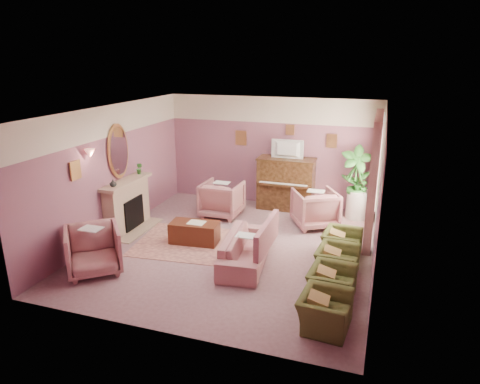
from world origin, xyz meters
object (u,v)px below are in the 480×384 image
(olive_chair_d, at_px, (342,239))
(floral_armchair_right, at_px, (315,206))
(television, at_px, (287,148))
(olive_chair_a, at_px, (325,306))
(piano, at_px, (286,184))
(coffee_table, at_px, (195,233))
(olive_chair_c, at_px, (337,257))
(olive_chair_b, at_px, (332,279))
(sofa, at_px, (246,243))
(floral_armchair_left, at_px, (222,197))
(side_table, at_px, (357,204))
(floral_armchair_front, at_px, (93,248))

(olive_chair_d, bearing_deg, floral_armchair_right, 118.14)
(television, xyz_separation_m, olive_chair_a, (1.65, -4.78, -1.25))
(piano, xyz_separation_m, coffee_table, (-1.35, -2.70, -0.43))
(television, xyz_separation_m, olive_chair_c, (1.65, -3.14, -1.25))
(piano, xyz_separation_m, television, (0.00, -0.05, 0.95))
(television, xyz_separation_m, coffee_table, (-1.35, -2.65, -1.38))
(television, relative_size, floral_armchair_right, 0.84)
(olive_chair_a, xyz_separation_m, olive_chair_c, (0.00, 1.64, 0.00))
(floral_armchair_right, relative_size, olive_chair_b, 1.19)
(sofa, height_order, olive_chair_a, sofa)
(coffee_table, relative_size, olive_chair_d, 1.25)
(television, bearing_deg, olive_chair_c, -62.28)
(television, distance_m, floral_armchair_left, 2.01)
(coffee_table, distance_m, olive_chair_d, 3.02)
(olive_chair_d, relative_size, side_table, 1.14)
(television, bearing_deg, coffee_table, -116.99)
(floral_armchair_front, bearing_deg, side_table, 44.96)
(television, height_order, floral_armchair_right, television)
(olive_chair_a, xyz_separation_m, olive_chair_d, (0.00, 2.46, 0.00))
(sofa, relative_size, olive_chair_c, 2.40)
(olive_chair_b, xyz_separation_m, side_table, (0.15, 3.89, 0.00))
(sofa, relative_size, olive_chair_a, 2.40)
(olive_chair_c, relative_size, olive_chair_d, 1.00)
(television, xyz_separation_m, floral_armchair_left, (-1.37, -0.96, -1.12))
(floral_armchair_front, relative_size, side_table, 1.36)
(olive_chair_a, bearing_deg, piano, 108.85)
(floral_armchair_front, bearing_deg, coffee_table, 55.65)
(television, distance_m, olive_chair_a, 5.20)
(television, bearing_deg, floral_armchair_right, -45.65)
(side_table, bearing_deg, piano, 176.26)
(coffee_table, xyz_separation_m, floral_armchair_right, (2.25, 1.73, 0.25))
(coffee_table, height_order, floral_armchair_front, floral_armchair_front)
(piano, relative_size, olive_chair_b, 1.75)
(olive_chair_a, bearing_deg, olive_chair_c, 90.00)
(sofa, height_order, side_table, sofa)
(floral_armchair_right, bearing_deg, coffee_table, -142.55)
(olive_chair_c, bearing_deg, olive_chair_d, 90.00)
(side_table, bearing_deg, olive_chair_c, -92.74)
(piano, xyz_separation_m, floral_armchair_left, (-1.37, -1.01, -0.17))
(piano, distance_m, sofa, 3.23)
(olive_chair_a, distance_m, olive_chair_b, 0.82)
(floral_armchair_right, height_order, side_table, floral_armchair_right)
(floral_armchair_left, bearing_deg, olive_chair_c, -35.81)
(floral_armchair_front, bearing_deg, olive_chair_d, 26.44)
(piano, distance_m, floral_armchair_front, 5.13)
(piano, distance_m, olive_chair_a, 5.11)
(olive_chair_a, distance_m, side_table, 4.71)
(sofa, height_order, olive_chair_c, sofa)
(coffee_table, bearing_deg, television, 63.01)
(piano, distance_m, olive_chair_d, 2.90)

